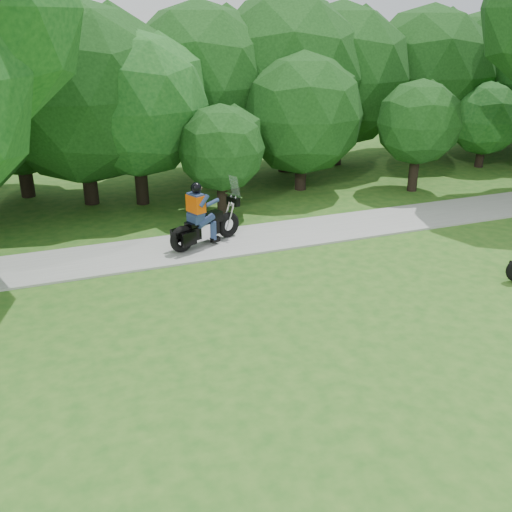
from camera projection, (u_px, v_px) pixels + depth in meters
ground at (510, 372)px, 10.48m from camera, size 100.00×100.00×0.00m
walkway at (317, 230)px, 17.37m from camera, size 60.00×2.20×0.06m
tree_line at (274, 85)px, 22.29m from camera, size 39.06×11.50×7.11m
touring_motorcycle at (201, 223)px, 15.86m from camera, size 2.33×1.42×1.87m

